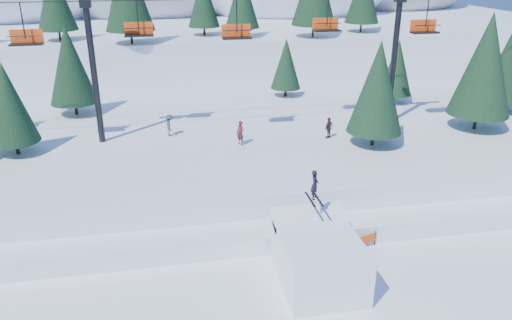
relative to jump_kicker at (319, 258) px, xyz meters
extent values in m
plane|color=white|center=(-2.40, -2.27, -1.37)|extent=(160.00, 160.00, 0.00)
cube|color=white|center=(-2.40, 15.73, -0.12)|extent=(70.00, 22.00, 2.50)
cube|color=white|center=(-2.40, 5.73, -0.82)|extent=(70.00, 6.00, 1.10)
cube|color=white|center=(-2.40, 65.73, 1.63)|extent=(110.00, 60.00, 6.00)
cylinder|color=black|center=(-9.77, 37.16, 5.34)|extent=(0.26, 0.26, 1.41)
cylinder|color=black|center=(2.84, 39.57, 5.17)|extent=(0.26, 0.26, 1.08)
cylinder|color=black|center=(11.03, 38.11, 5.33)|extent=(0.26, 0.26, 1.39)
cylinder|color=black|center=(-17.84, 40.93, 5.22)|extent=(0.26, 0.26, 1.16)
cylinder|color=black|center=(18.14, 40.93, 5.20)|extent=(0.26, 0.26, 1.13)
cylinder|color=black|center=(-1.41, 41.85, 5.14)|extent=(0.26, 0.26, 1.02)
cube|color=white|center=(0.00, -0.13, -0.10)|extent=(3.74, 4.62, 2.53)
cube|color=white|center=(0.00, 1.85, 1.21)|extent=(3.74, 1.62, 0.90)
imported|color=black|center=(0.10, 1.47, 3.26)|extent=(0.54, 0.65, 1.52)
cube|color=black|center=(-0.10, 1.47, 2.48)|extent=(0.11, 1.65, 0.03)
cube|color=black|center=(0.30, 1.47, 2.48)|extent=(0.11, 1.65, 0.03)
cylinder|color=black|center=(-11.40, 15.73, 6.13)|extent=(0.44, 0.44, 10.00)
cube|color=black|center=(-11.40, 15.73, 10.78)|extent=(0.70, 0.70, 0.70)
cylinder|color=black|center=(10.60, 15.73, 6.13)|extent=(0.44, 0.44, 10.00)
cylinder|color=black|center=(-15.12, 14.53, 9.83)|extent=(0.08, 0.08, 2.20)
cube|color=black|center=(-15.12, 14.53, 8.38)|extent=(2.00, 0.75, 0.12)
cube|color=#F04B11|center=(-15.12, 14.91, 8.83)|extent=(2.00, 0.10, 0.85)
cylinder|color=black|center=(-15.12, 14.18, 8.93)|extent=(2.00, 0.06, 0.06)
cylinder|color=black|center=(-8.21, 16.93, 9.83)|extent=(0.08, 0.08, 2.20)
cube|color=black|center=(-8.21, 16.93, 8.38)|extent=(2.00, 0.75, 0.12)
cube|color=#F04B11|center=(-8.21, 17.31, 8.83)|extent=(2.00, 0.10, 0.85)
cylinder|color=black|center=(-8.21, 16.58, 8.93)|extent=(2.00, 0.06, 0.06)
cylinder|color=black|center=(-1.63, 14.53, 9.83)|extent=(0.08, 0.08, 2.20)
cube|color=black|center=(-1.63, 14.53, 8.38)|extent=(2.00, 0.75, 0.12)
cube|color=#F04B11|center=(-1.63, 14.91, 8.83)|extent=(2.00, 0.10, 0.85)
cylinder|color=black|center=(-1.63, 14.18, 8.93)|extent=(2.00, 0.06, 0.06)
cylinder|color=black|center=(5.54, 16.93, 9.83)|extent=(0.08, 0.08, 2.20)
cube|color=black|center=(5.54, 16.93, 8.38)|extent=(2.00, 0.75, 0.12)
cube|color=#F04B11|center=(5.54, 17.31, 8.83)|extent=(2.00, 0.10, 0.85)
cylinder|color=black|center=(5.54, 16.58, 8.93)|extent=(2.00, 0.06, 0.06)
cylinder|color=black|center=(12.22, 14.53, 9.83)|extent=(0.08, 0.08, 2.20)
cube|color=black|center=(12.22, 14.53, 8.38)|extent=(2.00, 0.75, 0.12)
cube|color=#F04B11|center=(12.22, 14.91, 8.83)|extent=(2.00, 0.10, 0.85)
cylinder|color=black|center=(12.22, 14.18, 8.93)|extent=(2.00, 0.06, 0.06)
cylinder|color=black|center=(16.67, 13.22, 1.75)|extent=(0.26, 0.26, 1.23)
cone|color=#1C3E23|center=(16.67, 13.22, 6.14)|extent=(4.57, 4.57, 7.56)
cylinder|color=black|center=(21.41, 17.01, 1.62)|extent=(0.26, 0.26, 0.97)
cone|color=#1C3E23|center=(21.41, 17.01, 5.09)|extent=(3.61, 3.61, 5.97)
cylinder|color=black|center=(13.75, 21.34, 1.53)|extent=(0.26, 0.26, 0.79)
cone|color=#1C3E23|center=(13.75, 21.34, 4.36)|extent=(2.95, 2.95, 4.87)
cylinder|color=black|center=(-14.14, 23.01, 1.65)|extent=(0.26, 0.26, 1.04)
cone|color=#1C3E23|center=(-14.14, 23.01, 5.36)|extent=(3.86, 3.86, 6.38)
cylinder|color=black|center=(4.65, 25.51, 1.51)|extent=(0.26, 0.26, 0.76)
cone|color=#1C3E23|center=(4.65, 25.51, 4.22)|extent=(2.82, 2.82, 4.66)
cylinder|color=black|center=(-16.80, 14.35, 1.57)|extent=(0.26, 0.26, 0.87)
cone|color=#1C3E23|center=(-16.80, 14.35, 4.68)|extent=(3.24, 3.24, 5.36)
cylinder|color=black|center=(7.48, 11.39, 1.65)|extent=(0.26, 0.26, 1.03)
cone|color=#1C3E23|center=(7.48, 11.39, 5.32)|extent=(3.82, 3.82, 6.32)
imported|color=#2B4256|center=(-6.55, 16.05, 1.95)|extent=(0.69, 1.10, 1.63)
imported|color=#193120|center=(10.54, 18.79, 1.92)|extent=(0.80, 0.92, 1.58)
imported|color=#412236|center=(4.89, 13.38, 1.92)|extent=(0.97, 0.86, 1.58)
imported|color=#551F21|center=(-1.69, 13.20, 2.00)|extent=(0.72, 0.75, 1.74)
cylinder|color=black|center=(1.48, 1.74, -0.92)|extent=(0.06, 0.06, 0.90)
cylinder|color=black|center=(4.13, 2.63, -0.92)|extent=(0.06, 0.06, 0.90)
cube|color=#F04B11|center=(2.81, 2.19, -0.82)|extent=(2.67, 0.93, 0.55)
cylinder|color=black|center=(7.12, 2.77, -0.92)|extent=(0.06, 0.06, 0.90)
cylinder|color=black|center=(9.90, 3.13, -0.92)|extent=(0.06, 0.06, 0.90)
cube|color=#F04B11|center=(8.51, 2.95, -0.82)|extent=(2.78, 0.40, 0.55)
camera|label=1|loc=(-6.85, -19.59, 13.63)|focal=35.00mm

